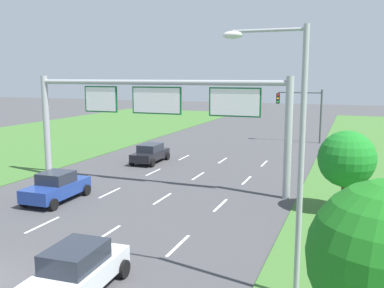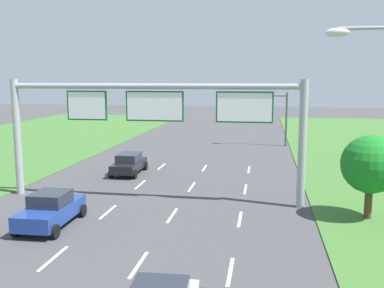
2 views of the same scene
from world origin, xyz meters
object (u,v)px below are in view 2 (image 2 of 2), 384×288
(traffic_light_mast, at_px, (268,109))
(car_lead_silver, at_px, (129,163))
(sign_gantry, at_px, (156,116))
(roadside_tree_mid, at_px, (371,165))
(car_near_red, at_px, (51,209))

(traffic_light_mast, bearing_deg, car_lead_silver, -123.37)
(car_lead_silver, height_order, traffic_light_mast, traffic_light_mast)
(sign_gantry, xyz_separation_m, roadside_tree_mid, (11.33, -1.55, -2.13))
(car_lead_silver, xyz_separation_m, sign_gantry, (3.78, -6.44, 4.16))
(traffic_light_mast, distance_m, roadside_tree_mid, 23.97)
(sign_gantry, bearing_deg, car_lead_silver, 120.42)
(traffic_light_mast, xyz_separation_m, roadside_tree_mid, (4.94, -23.43, -1.05))
(sign_gantry, height_order, traffic_light_mast, sign_gantry)
(car_near_red, bearing_deg, sign_gantry, 51.23)
(sign_gantry, height_order, roadside_tree_mid, sign_gantry)
(roadside_tree_mid, bearing_deg, traffic_light_mast, 101.90)
(car_near_red, relative_size, sign_gantry, 0.25)
(car_lead_silver, distance_m, traffic_light_mast, 18.75)
(sign_gantry, bearing_deg, roadside_tree_mid, -7.78)
(car_near_red, distance_m, sign_gantry, 7.67)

